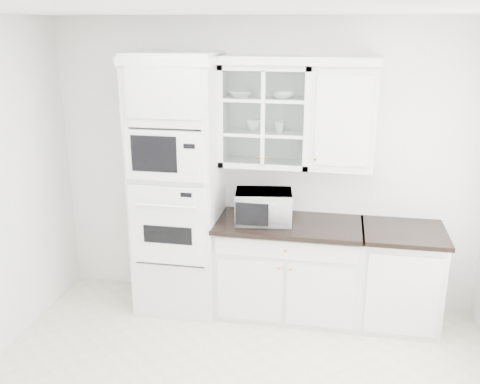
# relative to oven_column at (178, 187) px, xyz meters

# --- Properties ---
(room_shell) EXTENTS (4.00, 3.50, 2.70)m
(room_shell) POSITION_rel_oven_column_xyz_m (0.75, -0.99, 0.58)
(room_shell) COLOR white
(room_shell) RESTS_ON ground
(oven_column) EXTENTS (0.76, 0.68, 2.40)m
(oven_column) POSITION_rel_oven_column_xyz_m (0.00, 0.00, 0.00)
(oven_column) COLOR silver
(oven_column) RESTS_ON ground
(base_cabinet_run) EXTENTS (1.32, 0.67, 0.92)m
(base_cabinet_run) POSITION_rel_oven_column_xyz_m (1.03, 0.03, -0.74)
(base_cabinet_run) COLOR silver
(base_cabinet_run) RESTS_ON ground
(extra_base_cabinet) EXTENTS (0.72, 0.67, 0.92)m
(extra_base_cabinet) POSITION_rel_oven_column_xyz_m (2.03, 0.03, -0.74)
(extra_base_cabinet) COLOR silver
(extra_base_cabinet) RESTS_ON ground
(upper_cabinet_glass) EXTENTS (0.80, 0.33, 0.90)m
(upper_cabinet_glass) POSITION_rel_oven_column_xyz_m (0.78, 0.17, 0.65)
(upper_cabinet_glass) COLOR silver
(upper_cabinet_glass) RESTS_ON room_shell
(upper_cabinet_solid) EXTENTS (0.55, 0.33, 0.90)m
(upper_cabinet_solid) POSITION_rel_oven_column_xyz_m (1.46, 0.17, 0.65)
(upper_cabinet_solid) COLOR silver
(upper_cabinet_solid) RESTS_ON room_shell
(crown_molding) EXTENTS (2.14, 0.38, 0.07)m
(crown_molding) POSITION_rel_oven_column_xyz_m (0.68, 0.14, 1.14)
(crown_molding) COLOR silver
(crown_molding) RESTS_ON room_shell
(countertop_microwave) EXTENTS (0.55, 0.48, 0.29)m
(countertop_microwave) POSITION_rel_oven_column_xyz_m (0.80, -0.01, -0.14)
(countertop_microwave) COLOR white
(countertop_microwave) RESTS_ON base_cabinet_run
(bowl_a) EXTENTS (0.26, 0.26, 0.05)m
(bowl_a) POSITION_rel_oven_column_xyz_m (0.55, 0.16, 0.84)
(bowl_a) COLOR white
(bowl_a) RESTS_ON upper_cabinet_glass
(bowl_b) EXTENTS (0.24, 0.24, 0.06)m
(bowl_b) POSITION_rel_oven_column_xyz_m (0.94, 0.15, 0.84)
(bowl_b) COLOR white
(bowl_b) RESTS_ON upper_cabinet_glass
(cup_a) EXTENTS (0.16, 0.16, 0.10)m
(cup_a) POSITION_rel_oven_column_xyz_m (0.67, 0.17, 0.56)
(cup_a) COLOR white
(cup_a) RESTS_ON upper_cabinet_glass
(cup_b) EXTENTS (0.11, 0.11, 0.10)m
(cup_b) POSITION_rel_oven_column_xyz_m (0.91, 0.15, 0.56)
(cup_b) COLOR white
(cup_b) RESTS_ON upper_cabinet_glass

